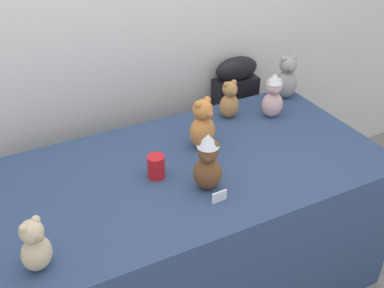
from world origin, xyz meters
TOP-DOWN VIEW (x-y plane):
  - wall_back at (0.00, 0.99)m, footprint 7.00×0.08m
  - display_table at (0.00, 0.25)m, footprint 1.85×0.97m
  - instrument_case at (0.62, 0.87)m, footprint 0.28×0.13m
  - teddy_bear_ginger at (0.12, 0.38)m, footprint 0.17×0.15m
  - teddy_bear_sand at (-0.77, -0.07)m, footprint 0.15×0.14m
  - teddy_bear_chestnut at (-0.02, 0.07)m, footprint 0.16×0.16m
  - teddy_bear_caramel at (0.40, 0.58)m, footprint 0.12×0.11m
  - teddy_bear_blush at (0.62, 0.48)m, footprint 0.14×0.13m
  - teddy_bear_ash at (0.83, 0.64)m, footprint 0.16×0.14m
  - party_cup_red at (-0.18, 0.25)m, footprint 0.08×0.08m
  - name_card_front_left at (-0.02, -0.04)m, footprint 0.07×0.01m

SIDE VIEW (x-z plane):
  - display_table at x=0.00m, z-range 0.00..0.80m
  - instrument_case at x=0.62m, z-range 0.00..1.01m
  - name_card_front_left at x=-0.02m, z-range 0.80..0.85m
  - party_cup_red at x=-0.18m, z-range 0.80..0.91m
  - teddy_bear_caramel at x=0.40m, z-range 0.79..1.01m
  - teddy_bear_sand at x=-0.77m, z-range 0.79..1.01m
  - teddy_bear_ash at x=0.83m, z-range 0.79..1.05m
  - teddy_bear_ginger at x=0.12m, z-range 0.79..1.06m
  - teddy_bear_blush at x=0.62m, z-range 0.79..1.05m
  - teddy_bear_chestnut at x=-0.02m, z-range 0.79..1.07m
  - wall_back at x=0.00m, z-range 0.00..2.60m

